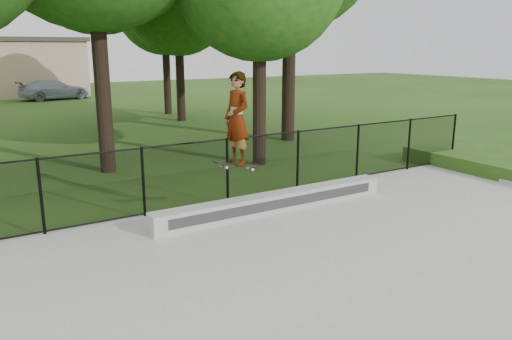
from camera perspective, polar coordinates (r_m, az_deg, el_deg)
The scene contains 6 objects.
ground at distance 7.45m, azimuth 19.82°, elevation -15.44°, with size 100.00×100.00×0.00m, color #274F16.
concrete_slab at distance 7.44m, azimuth 19.84°, elevation -15.24°, with size 14.00×12.00×0.06m, color #AAAAA5.
grind_ledge at distance 10.88m, azimuth 2.23°, elevation -3.70°, with size 5.69×0.40×0.42m, color #B4B4AF.
car_c at distance 38.12m, azimuth -22.04°, elevation 8.51°, with size 1.92×4.33×1.37m, color #959BA9.
skater_airborne at distance 9.89m, azimuth -2.19°, elevation 5.74°, with size 0.83×0.72×1.99m.
chainlink_fence at distance 11.46m, azimuth -3.29°, elevation 0.01°, with size 16.06×0.06×1.50m.
Camera 1 is at (-5.27, -3.91, 3.54)m, focal length 35.00 mm.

